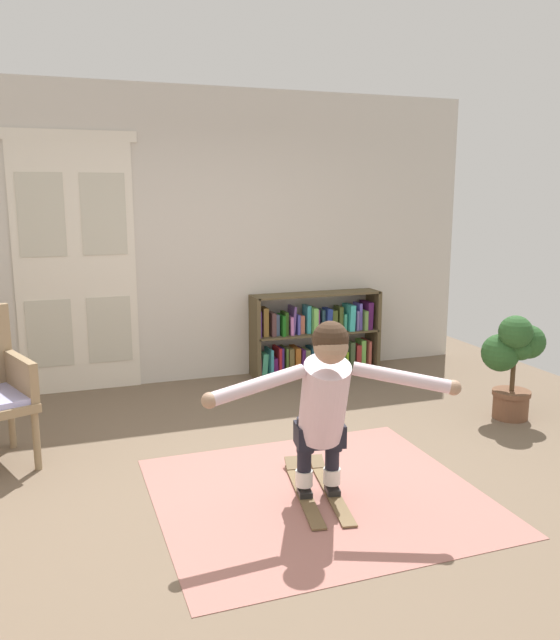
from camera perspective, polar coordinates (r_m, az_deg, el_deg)
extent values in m
plane|color=brown|center=(4.43, 0.03, -14.05)|extent=(7.20, 7.20, 0.00)
cube|color=beige|center=(6.53, -7.74, 7.25)|extent=(6.00, 0.10, 2.90)
cube|color=silver|center=(6.36, -20.08, 4.08)|extent=(0.55, 0.04, 2.35)
cube|color=beige|center=(6.30, -20.40, 8.72)|extent=(0.41, 0.01, 0.76)
cube|color=beige|center=(6.43, -19.73, -1.14)|extent=(0.41, 0.01, 0.64)
cube|color=silver|center=(6.38, -15.13, 4.39)|extent=(0.55, 0.04, 2.35)
cube|color=beige|center=(6.32, -15.35, 9.03)|extent=(0.41, 0.01, 0.76)
cube|color=beige|center=(6.45, -14.85, -0.81)|extent=(0.41, 0.01, 0.64)
cube|color=silver|center=(6.34, -18.28, 15.29)|extent=(1.22, 0.04, 0.10)
cube|color=#A2695F|center=(4.25, 3.37, -15.19)|extent=(2.02, 1.84, 0.01)
cube|color=brown|center=(6.62, -2.24, -1.56)|extent=(0.04, 0.30, 0.85)
cube|color=brown|center=(7.13, 8.24, -0.73)|extent=(0.04, 0.30, 0.85)
cube|color=brown|center=(6.95, 3.16, -4.49)|extent=(1.36, 0.30, 0.02)
cube|color=brown|center=(6.85, 3.20, -1.14)|extent=(1.36, 0.30, 0.02)
cube|color=brown|center=(6.77, 3.24, 2.31)|extent=(1.36, 0.30, 0.02)
cube|color=brown|center=(6.72, -1.99, -4.09)|extent=(0.03, 0.21, 0.19)
cube|color=#5ED7A2|center=(6.74, -1.49, -3.89)|extent=(0.07, 0.15, 0.23)
cube|color=teal|center=(6.72, -0.97, -3.70)|extent=(0.03, 0.23, 0.28)
cube|color=#531553|center=(6.77, -0.67, -4.00)|extent=(0.05, 0.24, 0.19)
cube|color=#A91D26|center=(6.76, -0.25, -3.57)|extent=(0.03, 0.23, 0.29)
cube|color=#432778|center=(6.77, 0.05, -3.57)|extent=(0.03, 0.17, 0.28)
cube|color=#4C6D2B|center=(6.80, 0.37, -3.52)|extent=(0.03, 0.21, 0.28)
cube|color=brown|center=(6.79, 0.82, -3.56)|extent=(0.05, 0.18, 0.27)
cube|color=#A85B20|center=(6.82, 1.33, -3.50)|extent=(0.06, 0.22, 0.28)
cube|color=#441B55|center=(6.83, 1.78, -3.55)|extent=(0.05, 0.22, 0.26)
cube|color=#788856|center=(6.88, 2.22, -3.53)|extent=(0.05, 0.19, 0.24)
cube|color=#163E4E|center=(6.89, 2.74, -3.41)|extent=(0.05, 0.18, 0.26)
cube|color=navy|center=(6.90, 3.16, -3.61)|extent=(0.03, 0.23, 0.21)
cube|color=olive|center=(6.91, 3.59, -3.24)|extent=(0.04, 0.20, 0.29)
cube|color=#225452|center=(6.96, 3.92, -3.32)|extent=(0.05, 0.15, 0.25)
cube|color=#531D5A|center=(6.99, 4.50, -3.41)|extent=(0.05, 0.23, 0.22)
cube|color=#5B185E|center=(7.00, 4.97, -3.36)|extent=(0.04, 0.19, 0.23)
cube|color=#6AD09F|center=(7.03, 5.42, -3.20)|extent=(0.05, 0.16, 0.25)
cube|color=#87C527|center=(7.05, 5.73, -3.44)|extent=(0.03, 0.16, 0.18)
cube|color=#3F5232|center=(7.07, 6.11, -2.98)|extent=(0.05, 0.22, 0.29)
cube|color=maroon|center=(7.12, 6.61, -3.05)|extent=(0.06, 0.24, 0.25)
cube|color=#7DD459|center=(7.14, 7.15, -2.85)|extent=(0.05, 0.17, 0.29)
cube|color=#C3594C|center=(7.17, 7.62, -2.83)|extent=(0.03, 0.22, 0.28)
cube|color=#431E8F|center=(6.59, -1.95, -0.32)|extent=(0.03, 0.17, 0.27)
cube|color=brown|center=(6.62, -1.42, -0.15)|extent=(0.06, 0.15, 0.30)
cube|color=#503335|center=(6.64, -0.75, -0.35)|extent=(0.05, 0.18, 0.24)
cube|color=#435274|center=(6.67, -0.39, -0.39)|extent=(0.04, 0.16, 0.22)
cube|color=#1A6519|center=(6.67, 0.09, -0.42)|extent=(0.03, 0.21, 0.21)
cube|color=#284C17|center=(6.69, 0.39, -0.27)|extent=(0.04, 0.17, 0.24)
cube|color=#C56FB7|center=(6.72, 0.82, -0.43)|extent=(0.03, 0.20, 0.19)
cube|color=#5F4287|center=(6.73, 1.03, 0.03)|extent=(0.05, 0.20, 0.30)
cube|color=#484AAF|center=(6.75, 1.40, -0.31)|extent=(0.03, 0.21, 0.21)
cube|color=#C1664E|center=(6.77, 1.80, -0.34)|extent=(0.05, 0.15, 0.19)
cube|color=teal|center=(6.78, 2.38, 0.10)|extent=(0.04, 0.15, 0.29)
cube|color=#74C459|center=(6.79, 2.86, 0.02)|extent=(0.05, 0.23, 0.27)
cube|color=#94398E|center=(6.83, 3.17, -0.03)|extent=(0.03, 0.16, 0.24)
cube|color=#203E4E|center=(6.85, 3.65, -0.03)|extent=(0.03, 0.16, 0.24)
cube|color=navy|center=(6.85, 4.17, 0.02)|extent=(0.07, 0.17, 0.25)
cube|color=#445620|center=(6.90, 4.68, -0.01)|extent=(0.06, 0.15, 0.23)
cube|color=#415223|center=(6.93, 5.19, 0.18)|extent=(0.05, 0.17, 0.26)
cube|color=teal|center=(6.97, 5.46, -0.10)|extent=(0.03, 0.23, 0.18)
cube|color=#3BBAB4|center=(6.96, 6.10, 0.27)|extent=(0.07, 0.22, 0.28)
cube|color=#66589B|center=(7.00, 6.57, 0.05)|extent=(0.03, 0.22, 0.21)
cube|color=#6456C5|center=(7.01, 6.89, 0.38)|extent=(0.04, 0.17, 0.29)
cube|color=#669247|center=(7.03, 7.25, 0.08)|extent=(0.04, 0.24, 0.21)
cube|color=#48174F|center=(7.06, 7.62, 0.48)|extent=(0.06, 0.24, 0.30)
cylinder|color=#8E7555|center=(4.81, -20.76, -9.98)|extent=(0.06, 0.06, 0.42)
cylinder|color=#8E7555|center=(5.28, -22.68, -8.24)|extent=(0.06, 0.06, 0.42)
cube|color=#8E7555|center=(4.93, -22.00, -4.57)|extent=(0.25, 0.55, 0.28)
cylinder|color=brown|center=(5.86, 19.76, -7.03)|extent=(0.29, 0.29, 0.24)
cylinder|color=brown|center=(5.83, 19.82, -6.09)|extent=(0.32, 0.32, 0.04)
cylinder|color=#4C3823|center=(5.78, 19.95, -4.19)|extent=(0.04, 0.04, 0.36)
sphere|color=#275124|center=(5.78, 18.97, -2.27)|extent=(0.23, 0.23, 0.23)
sphere|color=#275124|center=(5.75, 21.12, -1.81)|extent=(0.28, 0.28, 0.28)
sphere|color=#275124|center=(5.60, 20.15, -1.02)|extent=(0.28, 0.28, 0.28)
sphere|color=#275124|center=(5.68, 20.53, -2.30)|extent=(0.21, 0.21, 0.21)
sphere|color=#275124|center=(5.69, 18.94, -2.76)|extent=(0.32, 0.32, 0.32)
cube|color=brown|center=(4.22, 2.14, -15.17)|extent=(0.24, 0.89, 0.01)
cube|color=brown|center=(4.58, 1.07, -12.57)|extent=(0.11, 0.13, 0.06)
cube|color=black|center=(4.20, 2.20, -15.00)|extent=(0.10, 0.13, 0.04)
cube|color=brown|center=(4.26, 4.59, -14.96)|extent=(0.24, 0.89, 0.01)
cube|color=brown|center=(4.61, 3.32, -12.40)|extent=(0.11, 0.13, 0.06)
cube|color=black|center=(4.23, 4.66, -14.78)|extent=(0.10, 0.13, 0.04)
cylinder|color=white|center=(4.18, 2.15, -13.80)|extent=(0.13, 0.13, 0.10)
cylinder|color=black|center=(4.10, 2.17, -11.26)|extent=(0.10, 0.10, 0.30)
cylinder|color=black|center=(4.03, 2.27, -10.13)|extent=(0.13, 0.13, 0.22)
cylinder|color=white|center=(4.21, 4.61, -13.59)|extent=(0.13, 0.13, 0.10)
cylinder|color=black|center=(4.13, 4.66, -11.08)|extent=(0.10, 0.10, 0.30)
cylinder|color=black|center=(4.07, 4.79, -9.95)|extent=(0.13, 0.13, 0.22)
cube|color=black|center=(4.05, 3.53, -10.06)|extent=(0.33, 0.23, 0.14)
cylinder|color=beige|center=(3.88, 3.89, -7.20)|extent=(0.35, 0.49, 0.59)
sphere|color=#9D795E|center=(3.64, 4.52, -2.36)|extent=(0.23, 0.23, 0.20)
sphere|color=#382619|center=(3.64, 4.49, -1.72)|extent=(0.24, 0.24, 0.21)
cylinder|color=beige|center=(3.58, -2.01, -5.78)|extent=(0.59, 0.16, 0.17)
sphere|color=#9D795E|center=(3.49, -6.28, -7.10)|extent=(0.10, 0.10, 0.09)
cylinder|color=beige|center=(3.78, 10.82, -5.06)|extent=(0.55, 0.35, 0.17)
sphere|color=#9D795E|center=(3.82, 15.11, -5.80)|extent=(0.10, 0.10, 0.09)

